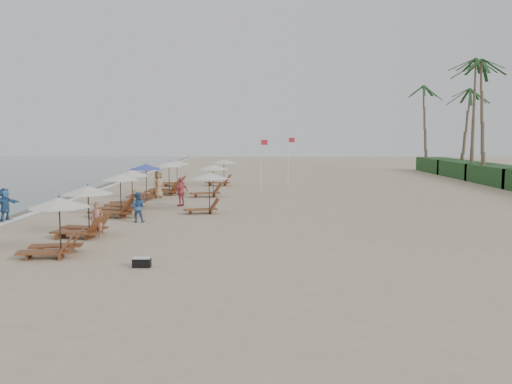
{
  "coord_description": "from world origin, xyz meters",
  "views": [
    {
      "loc": [
        1.02,
        -22.94,
        4.28
      ],
      "look_at": [
        0.99,
        4.35,
        1.3
      ],
      "focal_mm": 36.96,
      "sensor_mm": 36.0,
      "label": 1
    }
  ],
  "objects_px": {
    "waterline_walker": "(5,205)",
    "duffel_bag": "(142,262)",
    "lounger_station_3": "(127,191)",
    "inland_station_0": "(206,187)",
    "beachgoer_mid_a": "(138,207)",
    "beachgoer_mid_b": "(137,204)",
    "lounger_station_0": "(54,226)",
    "lounger_station_4": "(144,181)",
    "beachgoer_far_a": "(181,192)",
    "flag_pole_near": "(261,160)",
    "lounger_station_5": "(165,181)",
    "lounger_station_2": "(115,198)",
    "inland_station_1": "(209,178)",
    "inland_station_2": "(221,170)",
    "beachgoer_near": "(97,220)",
    "beachgoer_far_b": "(158,184)",
    "lounger_station_1": "(83,212)",
    "lounger_station_6": "(175,173)"
  },
  "relations": [
    {
      "from": "lounger_station_1",
      "to": "flag_pole_near",
      "type": "bearing_deg",
      "value": 68.77
    },
    {
      "from": "lounger_station_1",
      "to": "duffel_bag",
      "type": "height_order",
      "value": "lounger_station_1"
    },
    {
      "from": "lounger_station_2",
      "to": "lounger_station_6",
      "type": "relative_size",
      "value": 1.07
    },
    {
      "from": "waterline_walker",
      "to": "duffel_bag",
      "type": "bearing_deg",
      "value": -117.28
    },
    {
      "from": "inland_station_0",
      "to": "waterline_walker",
      "type": "relative_size",
      "value": 1.57
    },
    {
      "from": "lounger_station_6",
      "to": "duffel_bag",
      "type": "height_order",
      "value": "lounger_station_6"
    },
    {
      "from": "lounger_station_2",
      "to": "flag_pole_near",
      "type": "bearing_deg",
      "value": 61.27
    },
    {
      "from": "lounger_station_3",
      "to": "inland_station_0",
      "type": "xyz_separation_m",
      "value": [
        4.8,
        -2.01,
        0.47
      ]
    },
    {
      "from": "inland_station_0",
      "to": "beachgoer_near",
      "type": "xyz_separation_m",
      "value": [
        -3.91,
        -6.79,
        -0.72
      ]
    },
    {
      "from": "inland_station_2",
      "to": "duffel_bag",
      "type": "relative_size",
      "value": 4.84
    },
    {
      "from": "beachgoer_mid_b",
      "to": "beachgoer_mid_a",
      "type": "bearing_deg",
      "value": 162.64
    },
    {
      "from": "lounger_station_5",
      "to": "duffel_bag",
      "type": "xyz_separation_m",
      "value": [
        2.87,
        -20.96,
        -0.83
      ]
    },
    {
      "from": "lounger_station_2",
      "to": "duffel_bag",
      "type": "height_order",
      "value": "lounger_station_2"
    },
    {
      "from": "beachgoer_far_a",
      "to": "waterline_walker",
      "type": "relative_size",
      "value": 1.05
    },
    {
      "from": "inland_station_1",
      "to": "beachgoer_far_b",
      "type": "height_order",
      "value": "inland_station_1"
    },
    {
      "from": "beachgoer_mid_a",
      "to": "lounger_station_4",
      "type": "bearing_deg",
      "value": -81.6
    },
    {
      "from": "duffel_bag",
      "to": "beachgoer_mid_b",
      "type": "bearing_deg",
      "value": 103.53
    },
    {
      "from": "beachgoer_far_a",
      "to": "flag_pole_near",
      "type": "height_order",
      "value": "flag_pole_near"
    },
    {
      "from": "flag_pole_near",
      "to": "inland_station_0",
      "type": "bearing_deg",
      "value": -103.21
    },
    {
      "from": "inland_station_2",
      "to": "waterline_walker",
      "type": "distance_m",
      "value": 20.62
    },
    {
      "from": "beachgoer_mid_b",
      "to": "duffel_bag",
      "type": "bearing_deg",
      "value": 161.95
    },
    {
      "from": "beachgoer_mid_b",
      "to": "lounger_station_0",
      "type": "bearing_deg",
      "value": 141.6
    },
    {
      "from": "lounger_station_1",
      "to": "inland_station_0",
      "type": "bearing_deg",
      "value": 55.05
    },
    {
      "from": "lounger_station_0",
      "to": "inland_station_2",
      "type": "distance_m",
      "value": 26.15
    },
    {
      "from": "inland_station_2",
      "to": "beachgoer_mid_b",
      "type": "distance_m",
      "value": 17.66
    },
    {
      "from": "lounger_station_2",
      "to": "beachgoer_far_a",
      "type": "bearing_deg",
      "value": 52.41
    },
    {
      "from": "beachgoer_near",
      "to": "beachgoer_far_a",
      "type": "bearing_deg",
      "value": 80.39
    },
    {
      "from": "beachgoer_mid_a",
      "to": "beachgoer_far_a",
      "type": "relative_size",
      "value": 0.86
    },
    {
      "from": "lounger_station_5",
      "to": "inland_station_1",
      "type": "bearing_deg",
      "value": -23.79
    },
    {
      "from": "inland_station_2",
      "to": "beachgoer_far_a",
      "type": "height_order",
      "value": "inland_station_2"
    },
    {
      "from": "lounger_station_2",
      "to": "lounger_station_3",
      "type": "relative_size",
      "value": 1.01
    },
    {
      "from": "duffel_bag",
      "to": "beachgoer_far_b",
      "type": "bearing_deg",
      "value": 98.88
    },
    {
      "from": "inland_station_2",
      "to": "duffel_bag",
      "type": "xyz_separation_m",
      "value": [
        -0.72,
        -27.48,
        -1.15
      ]
    },
    {
      "from": "beachgoer_mid_a",
      "to": "lounger_station_3",
      "type": "bearing_deg",
      "value": -72.83
    },
    {
      "from": "beachgoer_near",
      "to": "beachgoer_mid_a",
      "type": "xyz_separation_m",
      "value": [
        0.83,
        3.81,
        0.0
      ]
    },
    {
      "from": "beachgoer_far_a",
      "to": "lounger_station_2",
      "type": "bearing_deg",
      "value": 2.82
    },
    {
      "from": "lounger_station_4",
      "to": "inland_station_0",
      "type": "bearing_deg",
      "value": -52.5
    },
    {
      "from": "beachgoer_far_b",
      "to": "flag_pole_near",
      "type": "xyz_separation_m",
      "value": [
        7.03,
        6.24,
        1.35
      ]
    },
    {
      "from": "lounger_station_5",
      "to": "beachgoer_far_a",
      "type": "relative_size",
      "value": 1.56
    },
    {
      "from": "flag_pole_near",
      "to": "duffel_bag",
      "type": "bearing_deg",
      "value": -99.24
    },
    {
      "from": "lounger_station_4",
      "to": "duffel_bag",
      "type": "relative_size",
      "value": 4.29
    },
    {
      "from": "lounger_station_5",
      "to": "inland_station_2",
      "type": "height_order",
      "value": "lounger_station_5"
    },
    {
      "from": "lounger_station_5",
      "to": "beachgoer_mid_a",
      "type": "relative_size",
      "value": 1.82
    },
    {
      "from": "lounger_station_5",
      "to": "beachgoer_far_b",
      "type": "relative_size",
      "value": 1.47
    },
    {
      "from": "inland_station_2",
      "to": "beachgoer_mid_b",
      "type": "bearing_deg",
      "value": -100.3
    },
    {
      "from": "lounger_station_2",
      "to": "beachgoer_far_b",
      "type": "height_order",
      "value": "lounger_station_2"
    },
    {
      "from": "lounger_station_0",
      "to": "beachgoer_near",
      "type": "xyz_separation_m",
      "value": [
        0.5,
        3.37,
        -0.33
      ]
    },
    {
      "from": "lounger_station_3",
      "to": "inland_station_1",
      "type": "xyz_separation_m",
      "value": [
        4.29,
        5.66,
        0.33
      ]
    },
    {
      "from": "lounger_station_6",
      "to": "lounger_station_3",
      "type": "bearing_deg",
      "value": -93.28
    },
    {
      "from": "lounger_station_2",
      "to": "beachgoer_far_b",
      "type": "xyz_separation_m",
      "value": [
        0.8,
        8.04,
        -0.04
      ]
    }
  ]
}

